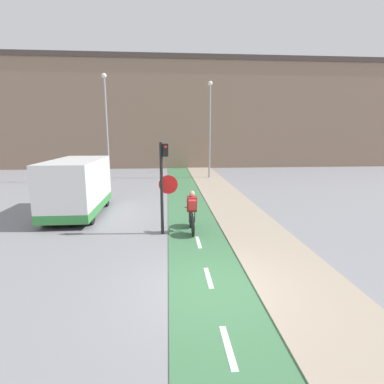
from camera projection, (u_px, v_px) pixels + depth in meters
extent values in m
plane|color=gray|center=(211.00, 288.00, 7.07)|extent=(120.00, 120.00, 0.00)
cube|color=#3D7047|center=(211.00, 288.00, 7.07)|extent=(2.01, 60.00, 0.02)
cube|color=white|center=(228.00, 347.00, 5.11)|extent=(0.12, 1.10, 0.00)
cube|color=white|center=(208.00, 278.00, 7.56)|extent=(0.12, 1.10, 0.00)
cube|color=white|center=(198.00, 242.00, 10.00)|extent=(0.12, 1.10, 0.00)
cube|color=white|center=(192.00, 221.00, 12.44)|extent=(0.12, 1.10, 0.00)
cube|color=white|center=(188.00, 206.00, 14.89)|extent=(0.12, 1.10, 0.00)
cube|color=gray|center=(302.00, 284.00, 7.24)|extent=(2.40, 60.00, 0.05)
cube|color=#89705B|center=(176.00, 117.00, 32.41)|extent=(60.00, 5.00, 10.66)
cube|color=#473D38|center=(176.00, 62.00, 31.33)|extent=(60.00, 5.20, 0.50)
cylinder|color=black|center=(162.00, 189.00, 10.59)|extent=(0.11, 0.11, 3.30)
cube|color=black|center=(165.00, 150.00, 10.34)|extent=(0.20, 0.20, 0.44)
sphere|color=red|center=(165.00, 147.00, 10.21)|extent=(0.09, 0.09, 0.09)
cone|color=red|center=(168.00, 185.00, 10.57)|extent=(0.67, 0.01, 0.67)
cone|color=silver|center=(168.00, 185.00, 10.58)|extent=(0.60, 0.02, 0.60)
cylinder|color=gray|center=(107.00, 131.00, 21.69)|extent=(0.14, 0.14, 7.43)
sphere|color=silver|center=(104.00, 76.00, 20.94)|extent=(0.36, 0.36, 0.36)
cylinder|color=gray|center=(210.00, 133.00, 23.70)|extent=(0.14, 0.14, 7.23)
sphere|color=silver|center=(210.00, 83.00, 22.97)|extent=(0.36, 0.36, 0.36)
cylinder|color=black|center=(193.00, 226.00, 10.59)|extent=(0.07, 0.71, 0.71)
cylinder|color=black|center=(191.00, 218.00, 11.60)|extent=(0.07, 0.71, 0.71)
cylinder|color=black|center=(191.00, 216.00, 11.25)|extent=(0.04, 0.66, 0.44)
cylinder|color=black|center=(192.00, 219.00, 10.78)|extent=(0.04, 0.34, 0.47)
cylinder|color=black|center=(192.00, 211.00, 11.05)|extent=(0.04, 0.95, 0.07)
cylinder|color=black|center=(192.00, 225.00, 10.78)|extent=(0.04, 0.39, 0.05)
cylinder|color=black|center=(191.00, 207.00, 11.51)|extent=(0.46, 0.03, 0.03)
cube|color=maroon|center=(192.00, 204.00, 10.88)|extent=(0.36, 0.31, 0.59)
sphere|color=tan|center=(192.00, 194.00, 10.85)|extent=(0.22, 0.22, 0.22)
cylinder|color=#232328|center=(189.00, 216.00, 10.93)|extent=(0.04, 0.07, 0.45)
cylinder|color=#232328|center=(195.00, 216.00, 10.94)|extent=(0.04, 0.07, 0.45)
cube|color=red|center=(192.00, 205.00, 10.70)|extent=(0.28, 0.23, 0.39)
cube|color=silver|center=(77.00, 185.00, 13.17)|extent=(2.00, 4.66, 2.22)
cube|color=#33843D|center=(79.00, 205.00, 13.35)|extent=(2.01, 4.67, 0.36)
cube|color=black|center=(90.00, 170.00, 15.36)|extent=(1.80, 0.04, 0.70)
cylinder|color=black|center=(69.00, 200.00, 14.78)|extent=(0.18, 0.70, 0.70)
cylinder|color=black|center=(106.00, 199.00, 14.92)|extent=(0.18, 0.70, 0.70)
cylinder|color=black|center=(44.00, 217.00, 11.81)|extent=(0.18, 0.70, 0.70)
cylinder|color=black|center=(91.00, 216.00, 11.96)|extent=(0.18, 0.70, 0.70)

